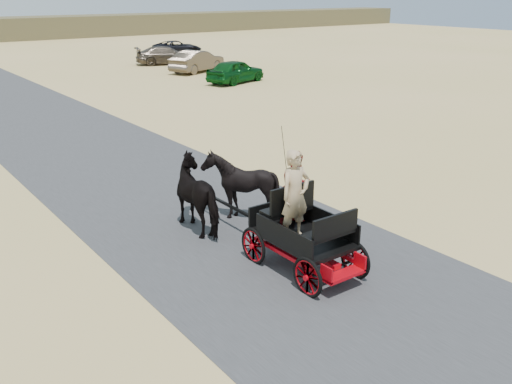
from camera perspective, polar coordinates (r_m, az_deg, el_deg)
ground at (r=11.60m, az=4.56°, el=-8.03°), size 140.00×140.00×0.00m
road at (r=11.60m, az=4.57°, el=-8.00°), size 6.00×140.00×0.01m
carriage at (r=11.60m, az=4.71°, el=-6.06°), size 1.30×2.40×0.72m
horse_left at (r=13.36m, az=-5.46°, el=-0.27°), size 0.91×2.01×1.70m
horse_right at (r=13.92m, az=-1.59°, el=0.65°), size 1.37×1.54×1.70m
driver_man at (r=11.02m, az=3.94°, el=-0.33°), size 0.66×0.43×1.80m
passenger_woman at (r=11.76m, az=4.07°, el=0.39°), size 0.77×0.60×1.58m
car_a at (r=35.22m, az=-2.05°, el=11.99°), size 4.41×2.79×1.40m
car_b at (r=40.13m, az=-5.91°, el=12.89°), size 4.72×3.17×1.47m
car_c at (r=44.64m, az=-8.94°, el=13.34°), size 4.94×3.26×1.33m
car_d at (r=51.57m, az=-7.88°, el=14.12°), size 4.58×2.97×1.17m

